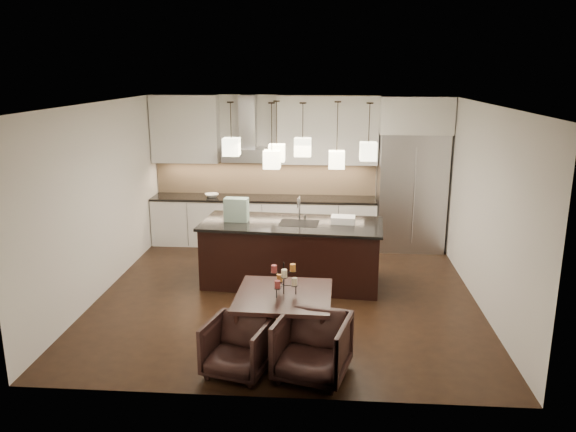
# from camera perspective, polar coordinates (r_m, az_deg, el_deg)

# --- Properties ---
(floor) EXTENTS (5.50, 5.50, 0.02)m
(floor) POSITION_cam_1_polar(r_m,az_deg,el_deg) (8.48, -0.10, -7.95)
(floor) COLOR black
(floor) RESTS_ON ground
(ceiling) EXTENTS (5.50, 5.50, 0.02)m
(ceiling) POSITION_cam_1_polar(r_m,az_deg,el_deg) (7.84, -0.11, 11.44)
(ceiling) COLOR white
(ceiling) RESTS_ON wall_back
(wall_back) EXTENTS (5.50, 0.02, 2.80)m
(wall_back) POSITION_cam_1_polar(r_m,az_deg,el_deg) (10.75, 1.01, 4.75)
(wall_back) COLOR silver
(wall_back) RESTS_ON ground
(wall_front) EXTENTS (5.50, 0.02, 2.80)m
(wall_front) POSITION_cam_1_polar(r_m,az_deg,el_deg) (5.41, -2.32, -5.37)
(wall_front) COLOR silver
(wall_front) RESTS_ON ground
(wall_left) EXTENTS (0.02, 5.50, 2.80)m
(wall_left) POSITION_cam_1_polar(r_m,az_deg,el_deg) (8.70, -18.56, 1.60)
(wall_left) COLOR silver
(wall_left) RESTS_ON ground
(wall_right) EXTENTS (0.02, 5.50, 2.80)m
(wall_right) POSITION_cam_1_polar(r_m,az_deg,el_deg) (8.31, 19.23, 0.96)
(wall_right) COLOR silver
(wall_right) RESTS_ON ground
(refrigerator) EXTENTS (1.20, 0.72, 2.15)m
(refrigerator) POSITION_cam_1_polar(r_m,az_deg,el_deg) (10.53, 12.38, 2.39)
(refrigerator) COLOR #B7B7BA
(refrigerator) RESTS_ON floor
(fridge_panel) EXTENTS (1.26, 0.72, 0.65)m
(fridge_panel) POSITION_cam_1_polar(r_m,az_deg,el_deg) (10.33, 12.81, 10.00)
(fridge_panel) COLOR silver
(fridge_panel) RESTS_ON refrigerator
(lower_cabinets) EXTENTS (4.21, 0.62, 0.88)m
(lower_cabinets) POSITION_cam_1_polar(r_m,az_deg,el_deg) (10.69, -2.46, -0.60)
(lower_cabinets) COLOR silver
(lower_cabinets) RESTS_ON floor
(countertop) EXTENTS (4.21, 0.66, 0.04)m
(countertop) POSITION_cam_1_polar(r_m,az_deg,el_deg) (10.58, -2.49, 1.81)
(countertop) COLOR black
(countertop) RESTS_ON lower_cabinets
(backsplash) EXTENTS (4.21, 0.02, 0.63)m
(backsplash) POSITION_cam_1_polar(r_m,az_deg,el_deg) (10.80, -2.32, 3.89)
(backsplash) COLOR tan
(backsplash) RESTS_ON countertop
(upper_cab_left) EXTENTS (1.25, 0.35, 1.25)m
(upper_cab_left) POSITION_cam_1_polar(r_m,az_deg,el_deg) (10.78, -10.40, 8.70)
(upper_cab_left) COLOR silver
(upper_cab_left) RESTS_ON wall_back
(upper_cab_right) EXTENTS (1.85, 0.35, 1.25)m
(upper_cab_right) POSITION_cam_1_polar(r_m,az_deg,el_deg) (10.43, 4.03, 8.71)
(upper_cab_right) COLOR silver
(upper_cab_right) RESTS_ON wall_back
(hood_canopy) EXTENTS (0.90, 0.52, 0.24)m
(hood_canopy) POSITION_cam_1_polar(r_m,az_deg,el_deg) (10.51, -4.14, 6.25)
(hood_canopy) COLOR #B7B7BA
(hood_canopy) RESTS_ON wall_back
(hood_chimney) EXTENTS (0.30, 0.28, 0.96)m
(hood_chimney) POSITION_cam_1_polar(r_m,az_deg,el_deg) (10.55, -4.11, 9.57)
(hood_chimney) COLOR #B7B7BA
(hood_chimney) RESTS_ON hood_canopy
(fruit_bowl) EXTENTS (0.33, 0.33, 0.06)m
(fruit_bowl) POSITION_cam_1_polar(r_m,az_deg,el_deg) (10.67, -7.75, 2.09)
(fruit_bowl) COLOR silver
(fruit_bowl) RESTS_ON countertop
(island_body) EXTENTS (2.74, 1.27, 0.94)m
(island_body) POSITION_cam_1_polar(r_m,az_deg,el_deg) (8.73, 0.37, -3.91)
(island_body) COLOR black
(island_body) RESTS_ON floor
(island_top) EXTENTS (2.84, 1.36, 0.04)m
(island_top) POSITION_cam_1_polar(r_m,az_deg,el_deg) (8.59, 0.37, -0.81)
(island_top) COLOR black
(island_top) RESTS_ON island_body
(faucet) EXTENTS (0.13, 0.26, 0.41)m
(faucet) POSITION_cam_1_polar(r_m,az_deg,el_deg) (8.62, 1.18, 0.79)
(faucet) COLOR silver
(faucet) RESTS_ON island_top
(tote_bag) EXTENTS (0.38, 0.22, 0.36)m
(tote_bag) POSITION_cam_1_polar(r_m,az_deg,el_deg) (8.66, -5.27, 0.65)
(tote_bag) COLOR #1B4E33
(tote_bag) RESTS_ON island_top
(food_container) EXTENTS (0.38, 0.28, 0.11)m
(food_container) POSITION_cam_1_polar(r_m,az_deg,el_deg) (8.58, 5.61, -0.37)
(food_container) COLOR silver
(food_container) RESTS_ON island_top
(dining_table) EXTENTS (1.15, 1.15, 0.67)m
(dining_table) POSITION_cam_1_polar(r_m,az_deg,el_deg) (6.85, -0.42, -10.51)
(dining_table) COLOR black
(dining_table) RESTS_ON floor
(candelabra) EXTENTS (0.33, 0.33, 0.40)m
(candelabra) POSITION_cam_1_polar(r_m,az_deg,el_deg) (6.64, -0.43, -6.34)
(candelabra) COLOR black
(candelabra) RESTS_ON dining_table
(candle_a) EXTENTS (0.07, 0.07, 0.09)m
(candle_a) POSITION_cam_1_polar(r_m,az_deg,el_deg) (6.65, 0.65, -6.68)
(candle_a) COLOR beige
(candle_a) RESTS_ON candelabra
(candle_b) EXTENTS (0.07, 0.07, 0.09)m
(candle_b) POSITION_cam_1_polar(r_m,az_deg,el_deg) (6.76, -0.87, -6.29)
(candle_b) COLOR orange
(candle_b) RESTS_ON candelabra
(candle_c) EXTENTS (0.07, 0.07, 0.09)m
(candle_c) POSITION_cam_1_polar(r_m,az_deg,el_deg) (6.57, -1.08, -6.96)
(candle_c) COLOR maroon
(candle_c) RESTS_ON candelabra
(candle_d) EXTENTS (0.07, 0.07, 0.09)m
(candle_d) POSITION_cam_1_polar(r_m,az_deg,el_deg) (6.67, 0.49, -5.27)
(candle_d) COLOR orange
(candle_d) RESTS_ON candelabra
(candle_e) EXTENTS (0.07, 0.07, 0.09)m
(candle_e) POSITION_cam_1_polar(r_m,az_deg,el_deg) (6.64, -1.42, -5.39)
(candle_e) COLOR maroon
(candle_e) RESTS_ON candelabra
(candle_f) EXTENTS (0.07, 0.07, 0.09)m
(candle_f) POSITION_cam_1_polar(r_m,az_deg,el_deg) (6.50, -0.38, -5.84)
(candle_f) COLOR beige
(candle_f) RESTS_ON candelabra
(armchair_left) EXTENTS (0.81, 0.82, 0.62)m
(armchair_left) POSITION_cam_1_polar(r_m,az_deg,el_deg) (6.33, -5.15, -13.12)
(armchair_left) COLOR black
(armchair_left) RESTS_ON floor
(armchair_right) EXTENTS (0.91, 0.93, 0.70)m
(armchair_right) POSITION_cam_1_polar(r_m,az_deg,el_deg) (6.22, 2.48, -13.18)
(armchair_right) COLOR black
(armchair_right) RESTS_ON floor
(pendant_a) EXTENTS (0.24, 0.24, 0.26)m
(pendant_a) POSITION_cam_1_polar(r_m,az_deg,el_deg) (8.44, -5.77, 7.01)
(pendant_a) COLOR beige
(pendant_a) RESTS_ON ceiling
(pendant_b) EXTENTS (0.24, 0.24, 0.26)m
(pendant_b) POSITION_cam_1_polar(r_m,az_deg,el_deg) (8.69, -1.14, 6.43)
(pendant_b) COLOR beige
(pendant_b) RESTS_ON ceiling
(pendant_c) EXTENTS (0.24, 0.24, 0.26)m
(pendant_c) POSITION_cam_1_polar(r_m,az_deg,el_deg) (8.19, 1.50, 7.01)
(pendant_c) COLOR beige
(pendant_c) RESTS_ON ceiling
(pendant_d) EXTENTS (0.24, 0.24, 0.26)m
(pendant_d) POSITION_cam_1_polar(r_m,az_deg,el_deg) (8.56, 4.96, 5.72)
(pendant_d) COLOR beige
(pendant_d) RESTS_ON ceiling
(pendant_e) EXTENTS (0.24, 0.24, 0.26)m
(pendant_e) POSITION_cam_1_polar(r_m,az_deg,el_deg) (8.25, 8.15, 6.52)
(pendant_e) COLOR beige
(pendant_e) RESTS_ON ceiling
(pendant_f) EXTENTS (0.24, 0.24, 0.26)m
(pendant_f) POSITION_cam_1_polar(r_m,az_deg,el_deg) (8.26, -1.64, 5.77)
(pendant_f) COLOR beige
(pendant_f) RESTS_ON ceiling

